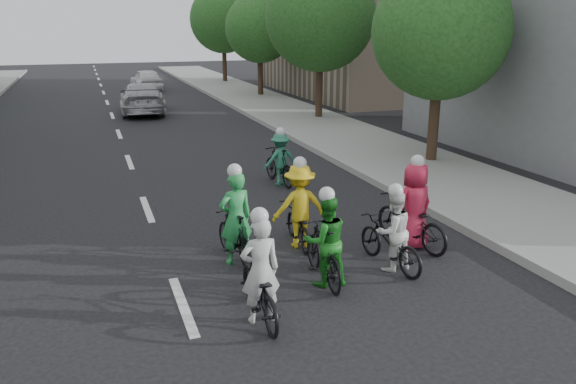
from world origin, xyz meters
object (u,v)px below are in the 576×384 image
cyclist_6 (412,215)px  cyclist_0 (324,247)px  cyclist_3 (299,213)px  cyclist_2 (280,162)px  cyclist_5 (235,228)px  cyclist_4 (391,238)px  follow_car_trail (146,79)px  follow_car_lead (142,98)px  cyclist_1 (259,283)px

cyclist_6 → cyclist_0: bearing=10.8°
cyclist_0 → cyclist_3: (0.19, 1.68, 0.04)m
cyclist_2 → cyclist_0: bearing=71.2°
cyclist_5 → cyclist_6: bearing=163.5°
cyclist_0 → cyclist_4: (1.34, 0.16, -0.08)m
cyclist_6 → follow_car_trail: size_ratio=0.50×
cyclist_5 → follow_car_lead: bearing=-99.6°
cyclist_0 → cyclist_3: size_ratio=0.96×
cyclist_1 → cyclist_3: bearing=-121.6°
cyclist_2 → cyclist_6: bearing=93.9°
cyclist_1 → cyclist_6: size_ratio=0.88×
cyclist_0 → cyclist_2: 6.10m
cyclist_5 → cyclist_1: bearing=75.7°
cyclist_6 → cyclist_4: bearing=28.8°
cyclist_4 → cyclist_5: (-2.49, 1.21, 0.08)m
cyclist_6 → follow_car_trail: bearing=-97.9°
cyclist_4 → follow_car_lead: 20.26m
cyclist_1 → cyclist_2: size_ratio=1.02×
cyclist_2 → cyclist_4: size_ratio=0.96×
follow_car_lead → cyclist_4: bearing=100.8°
cyclist_6 → follow_car_trail: cyclist_6 is taller
cyclist_0 → cyclist_5: 1.79m
cyclist_6 → cyclist_3: bearing=-32.3°
cyclist_1 → cyclist_5: size_ratio=0.95×
cyclist_0 → follow_car_lead: (-0.88, 20.29, 0.10)m
cyclist_3 → follow_car_trail: 28.97m
cyclist_3 → cyclist_6: 2.18m
cyclist_4 → follow_car_lead: bearing=-91.3°
cyclist_2 → follow_car_lead: cyclist_2 is taller
cyclist_0 → cyclist_2: cyclist_0 is taller
follow_car_trail → cyclist_6: bearing=88.4°
follow_car_lead → cyclist_2: bearing=103.0°
cyclist_6 → follow_car_lead: bearing=-92.3°
cyclist_3 → follow_car_lead: size_ratio=0.35×
cyclist_3 → follow_car_trail: size_ratio=0.44×
cyclist_2 → cyclist_5: 5.20m
cyclist_4 → cyclist_0: bearing=-0.8°
cyclist_0 → cyclist_1: cyclist_1 is taller
cyclist_0 → cyclist_6: bearing=-153.9°
cyclist_0 → cyclist_6: 2.40m
cyclist_5 → cyclist_3: bearing=-175.6°
cyclist_2 → cyclist_4: cyclist_4 is taller
cyclist_3 → cyclist_5: bearing=18.0°
cyclist_5 → follow_car_trail: cyclist_5 is taller
cyclist_0 → cyclist_6: cyclist_6 is taller
cyclist_1 → cyclist_4: size_ratio=0.98×
cyclist_1 → follow_car_trail: cyclist_1 is taller
cyclist_1 → cyclist_5: cyclist_5 is taller
cyclist_6 → cyclist_5: bearing=-19.2°
cyclist_5 → follow_car_lead: size_ratio=0.36×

